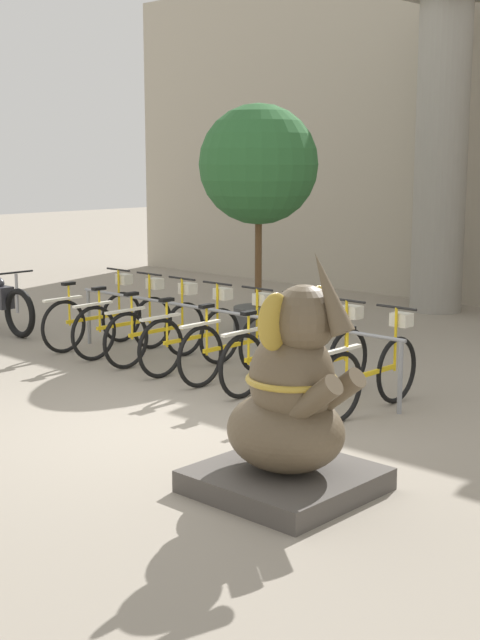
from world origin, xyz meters
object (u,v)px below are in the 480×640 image
at_px(bicycle_6, 322,361).
at_px(elephant_statue, 290,412).
at_px(bicycle_7, 372,372).
at_px(bicycle_3, 193,337).
at_px(potted_tree, 259,171).
at_px(bicycle_5, 274,353).
at_px(bicycle_1, 126,323).
at_px(bicycle_0, 95,317).
at_px(bicycle_2, 158,329).
at_px(bicycle_4, 233,344).

xyz_separation_m(bicycle_6, elephant_statue, (1.48, -2.29, 0.22)).
height_order(bicycle_6, bicycle_7, same).
bearing_deg(bicycle_3, potted_tree, 114.20).
bearing_deg(bicycle_5, bicycle_6, 1.58).
bearing_deg(bicycle_1, bicycle_3, -1.41).
distance_m(bicycle_0, bicycle_6, 3.90).
distance_m(bicycle_1, bicycle_3, 1.30).
xyz_separation_m(bicycle_2, elephant_statue, (4.08, -2.29, 0.22)).
relative_size(bicycle_2, bicycle_6, 1.00).
distance_m(bicycle_4, potted_tree, 3.47).
height_order(bicycle_4, bicycle_7, same).
height_order(bicycle_3, bicycle_6, same).
xyz_separation_m(bicycle_1, potted_tree, (0.25, 2.30, 1.94)).
relative_size(bicycle_0, bicycle_3, 1.00).
relative_size(bicycle_0, bicycle_2, 1.00).
xyz_separation_m(bicycle_4, potted_tree, (-1.70, 2.32, 1.94)).
relative_size(bicycle_4, potted_tree, 0.51).
distance_m(bicycle_1, bicycle_6, 3.25).
height_order(bicycle_1, bicycle_4, same).
relative_size(elephant_statue, potted_tree, 0.58).
bearing_deg(bicycle_6, potted_tree, 142.24).
bearing_deg(bicycle_0, bicycle_1, -0.65).
distance_m(bicycle_3, bicycle_7, 2.60).
distance_m(bicycle_3, bicycle_4, 0.65).
bearing_deg(bicycle_7, potted_tree, 147.21).
relative_size(bicycle_6, potted_tree, 0.51).
bearing_deg(bicycle_7, bicycle_3, 179.59).
distance_m(bicycle_7, elephant_statue, 2.42).
xyz_separation_m(bicycle_0, potted_tree, (0.90, 2.29, 1.94)).
distance_m(bicycle_0, bicycle_1, 0.65).
height_order(bicycle_2, bicycle_6, same).
bearing_deg(potted_tree, bicycle_3, -65.80).
bearing_deg(elephant_statue, bicycle_5, 133.17).
distance_m(bicycle_1, bicycle_5, 2.60).
distance_m(bicycle_4, bicycle_7, 1.95).
relative_size(bicycle_1, bicycle_6, 1.00).
relative_size(bicycle_2, potted_tree, 0.51).
relative_size(bicycle_3, potted_tree, 0.51).
height_order(bicycle_6, elephant_statue, elephant_statue).
relative_size(bicycle_3, bicycle_6, 1.00).
relative_size(bicycle_6, elephant_statue, 0.89).
distance_m(bicycle_3, bicycle_6, 1.95).
xyz_separation_m(bicycle_0, bicycle_1, (0.65, -0.01, 0.00)).
distance_m(bicycle_5, potted_tree, 3.84).
distance_m(bicycle_1, potted_tree, 3.02).
bearing_deg(bicycle_5, bicycle_3, 179.62).
xyz_separation_m(bicycle_0, bicycle_5, (3.25, -0.05, 0.00)).
xyz_separation_m(bicycle_2, bicycle_3, (0.65, -0.02, 0.00)).
bearing_deg(bicycle_0, bicycle_3, -1.16).
xyz_separation_m(bicycle_2, bicycle_6, (2.60, -0.01, 0.00)).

